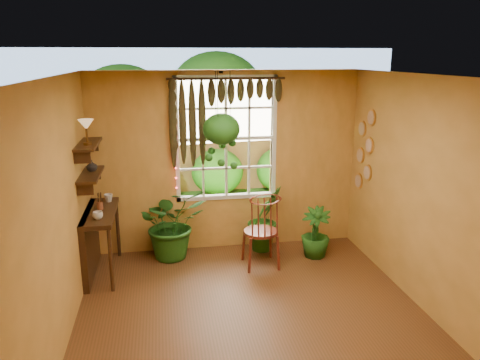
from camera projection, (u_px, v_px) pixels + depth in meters
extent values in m
plane|color=brown|center=(256.00, 324.00, 5.22)|extent=(4.50, 4.50, 0.00)
plane|color=silver|center=(258.00, 77.00, 4.52)|extent=(4.50, 4.50, 0.00)
plane|color=gold|center=(226.00, 162.00, 7.01)|extent=(4.00, 0.00, 4.00)
plane|color=gold|center=(56.00, 220.00, 4.54)|extent=(0.00, 4.50, 4.50)
plane|color=gold|center=(433.00, 199.00, 5.20)|extent=(0.00, 4.50, 4.50)
cube|color=silver|center=(226.00, 139.00, 6.95)|extent=(1.52, 0.10, 1.86)
cube|color=white|center=(226.00, 138.00, 6.98)|extent=(1.38, 0.01, 1.78)
cylinder|color=#37200F|center=(227.00, 79.00, 6.62)|extent=(1.70, 0.04, 0.04)
cube|color=#37200F|center=(100.00, 213.00, 6.22)|extent=(0.40, 1.20, 0.06)
cube|color=#37200F|center=(90.00, 243.00, 6.31)|extent=(0.08, 1.18, 0.90)
cylinder|color=#37200F|center=(111.00, 260.00, 5.84)|extent=(0.05, 0.05, 0.86)
cylinder|color=#37200F|center=(118.00, 228.00, 6.89)|extent=(0.05, 0.05, 0.86)
cube|color=#37200F|center=(91.00, 175.00, 6.08)|extent=(0.25, 0.90, 0.04)
cube|color=#37200F|center=(88.00, 144.00, 5.97)|extent=(0.25, 0.90, 0.04)
cube|color=#22631C|center=(200.00, 172.00, 12.13)|extent=(14.00, 10.00, 0.04)
cube|color=#9A7749|center=(206.00, 150.00, 10.18)|extent=(12.00, 0.10, 1.80)
plane|color=#84A7DD|center=(193.00, 104.00, 13.44)|extent=(12.00, 0.00, 12.00)
cylinder|color=maroon|center=(261.00, 232.00, 6.56)|extent=(0.50, 0.50, 0.04)
torus|color=maroon|center=(265.00, 199.00, 6.22)|extent=(0.46, 0.06, 0.45)
imported|color=#144C15|center=(172.00, 223.00, 6.82)|extent=(1.13, 1.03, 1.07)
imported|color=#144C15|center=(265.00, 218.00, 7.11)|extent=(0.69, 0.64, 1.00)
imported|color=#144C15|center=(315.00, 232.00, 6.88)|extent=(0.56, 0.56, 0.75)
ellipsoid|color=black|center=(221.00, 135.00, 6.53)|extent=(0.31, 0.31, 0.18)
ellipsoid|color=#144C15|center=(221.00, 129.00, 6.51)|extent=(0.52, 0.52, 0.44)
imported|color=silver|center=(98.00, 215.00, 5.88)|extent=(0.13, 0.13, 0.10)
imported|color=beige|center=(108.00, 198.00, 6.58)|extent=(0.13, 0.13, 0.11)
cylinder|color=brown|center=(100.00, 206.00, 6.27)|extent=(0.08, 0.08, 0.10)
imported|color=#B2AD99|center=(92.00, 166.00, 6.16)|extent=(0.17, 0.17, 0.15)
cylinder|color=brown|center=(88.00, 144.00, 5.83)|extent=(0.11, 0.11, 0.03)
cylinder|color=brown|center=(87.00, 136.00, 5.80)|extent=(0.03, 0.03, 0.19)
cone|color=slate|center=(86.00, 124.00, 5.77)|extent=(0.19, 0.19, 0.13)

